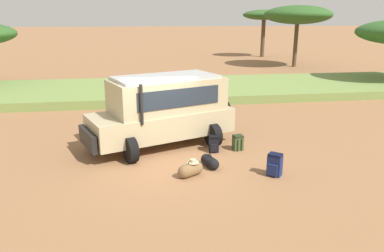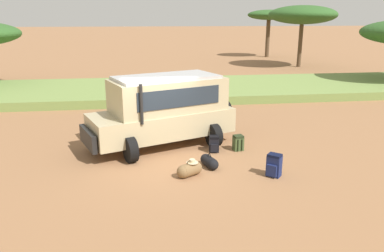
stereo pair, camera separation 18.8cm
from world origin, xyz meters
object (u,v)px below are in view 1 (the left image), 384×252
object	(u,v)px
duffel_bag_low_black_case	(191,169)
acacia_tree_right_mid	(298,15)
backpack_cluster_center	(214,144)
safari_vehicle	(164,109)
duffel_bag_soft_canvas	(210,162)
backpack_near_rear_wheel	(275,165)
acacia_tree_centre_back	(264,16)
backpack_beside_front_wheel	(238,143)

from	to	relation	value
duffel_bag_low_black_case	acacia_tree_right_mid	bearing A→B (deg)	60.28
backpack_cluster_center	duffel_bag_low_black_case	size ratio (longest dim) A/B	0.72
safari_vehicle	duffel_bag_soft_canvas	bearing A→B (deg)	-62.18
backpack_near_rear_wheel	acacia_tree_centre_back	size ratio (longest dim) A/B	0.13
backpack_near_rear_wheel	acacia_tree_centre_back	xyz separation A→B (m)	(10.35, 31.32, 4.10)
acacia_tree_centre_back	acacia_tree_right_mid	distance (m)	8.60
backpack_near_rear_wheel	acacia_tree_right_mid	distance (m)	25.33
acacia_tree_centre_back	acacia_tree_right_mid	size ratio (longest dim) A/B	0.84
backpack_cluster_center	duffel_bag_low_black_case	distance (m)	2.14
safari_vehicle	acacia_tree_centre_back	distance (m)	31.28
backpack_cluster_center	acacia_tree_centre_back	xyz separation A→B (m)	(11.65, 29.12, 4.16)
safari_vehicle	acacia_tree_right_mid	distance (m)	23.87
safari_vehicle	backpack_cluster_center	bearing A→B (deg)	-31.06
safari_vehicle	acacia_tree_right_mid	world-z (taller)	acacia_tree_right_mid
backpack_near_rear_wheel	backpack_beside_front_wheel	bearing A→B (deg)	101.62
backpack_near_rear_wheel	duffel_bag_soft_canvas	distance (m)	1.92
backpack_cluster_center	acacia_tree_right_mid	xyz separation A→B (m)	(11.71, 20.52, 4.20)
backpack_beside_front_wheel	acacia_tree_centre_back	world-z (taller)	acacia_tree_centre_back
duffel_bag_soft_canvas	backpack_beside_front_wheel	bearing A→B (deg)	47.37
acacia_tree_centre_back	duffel_bag_low_black_case	bearing A→B (deg)	-112.31
backpack_cluster_center	duffel_bag_soft_canvas	distance (m)	1.35
acacia_tree_right_mid	safari_vehicle	bearing A→B (deg)	-124.15
backpack_beside_front_wheel	duffel_bag_low_black_case	distance (m)	2.69
backpack_beside_front_wheel	backpack_cluster_center	xyz separation A→B (m)	(-0.84, -0.04, 0.01)
duffel_bag_soft_canvas	acacia_tree_centre_back	size ratio (longest dim) A/B	0.16
backpack_near_rear_wheel	duffel_bag_low_black_case	world-z (taller)	backpack_near_rear_wheel
duffel_bag_low_black_case	acacia_tree_right_mid	distance (m)	26.12
duffel_bag_low_black_case	backpack_near_rear_wheel	bearing A→B (deg)	-8.19
backpack_beside_front_wheel	backpack_cluster_center	size ratio (longest dim) A/B	0.96
safari_vehicle	acacia_tree_right_mid	xyz separation A→B (m)	(13.28, 19.58, 3.17)
backpack_cluster_center	duffel_bag_low_black_case	bearing A→B (deg)	-119.87
safari_vehicle	backpack_near_rear_wheel	world-z (taller)	safari_vehicle
backpack_beside_front_wheel	duffel_bag_low_black_case	xyz separation A→B (m)	(-1.90, -1.90, -0.06)
backpack_near_rear_wheel	duffel_bag_soft_canvas	xyz separation A→B (m)	(-1.69, 0.90, -0.15)
acacia_tree_centre_back	backpack_beside_front_wheel	bearing A→B (deg)	-110.39
duffel_bag_soft_canvas	acacia_tree_right_mid	world-z (taller)	acacia_tree_right_mid
safari_vehicle	backpack_cluster_center	world-z (taller)	safari_vehicle
backpack_near_rear_wheel	acacia_tree_centre_back	world-z (taller)	acacia_tree_centre_back
backpack_near_rear_wheel	acacia_tree_centre_back	distance (m)	33.24
acacia_tree_centre_back	duffel_bag_soft_canvas	bearing A→B (deg)	-111.60
duffel_bag_soft_canvas	duffel_bag_low_black_case	bearing A→B (deg)	-140.08
backpack_cluster_center	acacia_tree_right_mid	size ratio (longest dim) A/B	0.09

